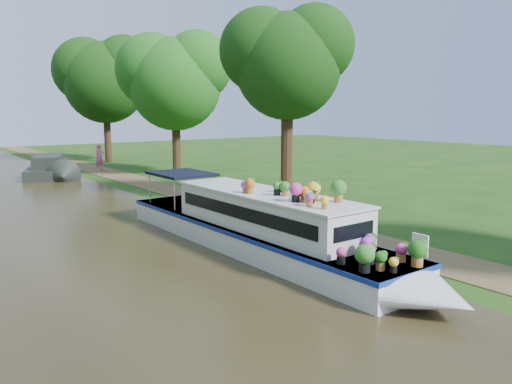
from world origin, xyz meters
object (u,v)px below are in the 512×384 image
object	(u,v)px
plant_boat	(266,226)
second_boat	(49,168)
pedestrian_pink	(100,158)
sandwich_board	(328,214)

from	to	relation	value
plant_boat	second_boat	bearing A→B (deg)	90.84
second_boat	pedestrian_pink	world-z (taller)	pedestrian_pink
second_boat	pedestrian_pink	xyz separation A→B (m)	(3.76, 1.01, 0.39)
pedestrian_pink	second_boat	bearing A→B (deg)	-177.88
second_boat	sandwich_board	bearing A→B (deg)	-57.48
plant_boat	second_boat	distance (m)	22.37
second_boat	pedestrian_pink	bearing A→B (deg)	36.16
plant_boat	pedestrian_pink	size ratio (longest dim) A/B	7.27
plant_boat	pedestrian_pink	bearing A→B (deg)	81.64
sandwich_board	pedestrian_pink	xyz separation A→B (m)	(-0.47, 22.14, 0.43)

